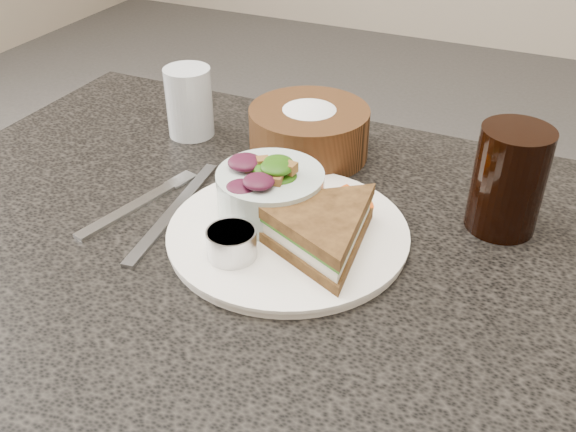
% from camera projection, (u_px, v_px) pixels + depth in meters
% --- Properties ---
extents(dinner_plate, '(0.27, 0.27, 0.01)m').
position_uv_depth(dinner_plate, '(288.00, 234.00, 0.72)').
color(dinner_plate, white).
rests_on(dinner_plate, dining_table).
extents(sandwich, '(0.23, 0.23, 0.05)m').
position_uv_depth(sandwich, '(319.00, 229.00, 0.68)').
color(sandwich, brown).
rests_on(sandwich, dinner_plate).
extents(salad_bowl, '(0.13, 0.13, 0.07)m').
position_uv_depth(salad_bowl, '(270.00, 185.00, 0.73)').
color(salad_bowl, silver).
rests_on(salad_bowl, dinner_plate).
extents(dressing_ramekin, '(0.05, 0.05, 0.03)m').
position_uv_depth(dressing_ramekin, '(232.00, 244.00, 0.67)').
color(dressing_ramekin, '#B6B6B7').
rests_on(dressing_ramekin, dinner_plate).
extents(orange_wedge, '(0.09, 0.09, 0.03)m').
position_uv_depth(orange_wedge, '(346.00, 195.00, 0.75)').
color(orange_wedge, '#FF5409').
rests_on(orange_wedge, dinner_plate).
extents(fork, '(0.05, 0.16, 0.00)m').
position_uv_depth(fork, '(133.00, 207.00, 0.77)').
color(fork, '#B8B8B9').
rests_on(fork, dining_table).
extents(knife, '(0.04, 0.23, 0.00)m').
position_uv_depth(knife, '(174.00, 211.00, 0.77)').
color(knife, '#9D9FA4').
rests_on(knife, dining_table).
extents(bread_basket, '(0.19, 0.19, 0.09)m').
position_uv_depth(bread_basket, '(309.00, 124.00, 0.86)').
color(bread_basket, '#563017').
rests_on(bread_basket, dining_table).
extents(cola_glass, '(0.10, 0.10, 0.14)m').
position_uv_depth(cola_glass, '(510.00, 175.00, 0.71)').
color(cola_glass, black).
rests_on(cola_glass, dining_table).
extents(water_glass, '(0.09, 0.09, 0.10)m').
position_uv_depth(water_glass, '(189.00, 102.00, 0.91)').
color(water_glass, silver).
rests_on(water_glass, dining_table).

